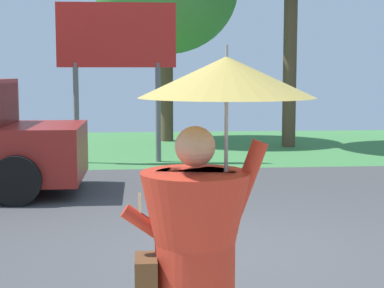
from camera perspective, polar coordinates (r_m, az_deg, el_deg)
name	(u,v)px	position (r m, az deg, el deg)	size (l,w,h in m)	color
ground_plane	(204,201)	(9.76, 1.10, -5.37)	(40.00, 22.00, 0.20)	#424244
monk_pedestrian	(202,239)	(3.39, 0.91, -8.79)	(1.05, 0.95, 2.13)	#B22D1E
roadside_billboard	(117,47)	(13.65, -7.03, 8.97)	(2.60, 0.12, 3.50)	slate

